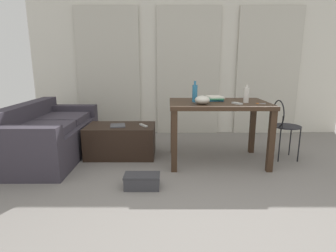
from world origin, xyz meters
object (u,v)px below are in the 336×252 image
Objects in this scene: tv_remote_on_table at (238,103)px; shoebox at (143,181)px; bottle_far at (195,93)px; craft_table at (219,111)px; couch at (49,136)px; wire_chair at (283,122)px; coffee_table at (122,141)px; bottle_near at (247,95)px; book_stack at (214,98)px; scissors at (260,103)px; bowl at (203,100)px; tv_remote_primary at (144,125)px; magazine at (118,125)px.

tv_remote_on_table is 0.38× the size of shoebox.
craft_table is at bearing 3.38° from bottle_far.
wire_chair is at bearing -1.07° from couch.
tv_remote_on_table is (2.47, -0.36, 0.50)m from couch.
couch is at bearing -176.24° from coffee_table.
bottle_far is at bearing -5.05° from couch.
bottle_far is at bearing 175.49° from bottle_near.
book_stack is at bearing 93.91° from tv_remote_on_table.
wire_chair is 0.56m from scissors.
bottle_near is at bearing 146.95° from scissors.
bottle_near is 0.83× the size of bottle_far.
wire_chair is 5.70× the size of tv_remote_on_table.
coffee_table is at bearing 110.51° from shoebox.
bottle_far is (1.98, -0.17, 0.60)m from couch.
tv_remote_on_table is (0.42, 0.00, -0.04)m from bowl.
coffee_table is 1.40m from craft_table.
bottle_far is (-1.19, -0.12, 0.40)m from wire_chair.
shoebox is at bearing -69.49° from coffee_table.
tv_remote_primary is 0.80× the size of magazine.
couch is 0.99m from coffee_table.
wire_chair is 2.06m from shoebox.
scissors is (0.78, -0.14, -0.11)m from bottle_far.
couch is at bearing 144.75° from shoebox.
scissors is 1.69m from shoebox.
magazine is (-1.10, 0.39, -0.40)m from bowl.
wire_chair reaches higher than coffee_table.
bottle_near reaches higher than magazine.
craft_table is 4.16× the size of book_stack.
book_stack is (2.25, -0.01, 0.52)m from couch.
bowl is at bearing -176.29° from scissors.
book_stack is at bearing -0.20° from couch.
bowl is (-0.56, -0.14, -0.05)m from bottle_near.
craft_table is at bearing -9.65° from coffee_table.
bottle_near is 0.20m from scissors.
bottle_far reaches higher than craft_table.
magazine is at bearing 178.48° from book_stack.
couch is 2.82m from scissors.
bottle_far is at bearing -13.55° from coffee_table.
coffee_table is at bearing 40.52° from magazine.
couch is 9.73× the size of bowl.
bottle_far is 1.30m from shoebox.
wire_chair is 2.69× the size of book_stack.
bottle_near is (2.61, -0.22, 0.59)m from couch.
magazine is 0.63× the size of shoebox.
scissors is 1.87m from magazine.
shoebox is (-1.24, -0.74, -0.81)m from bottle_near.
bowl is 1.19m from shoebox.
tv_remote_primary is (-0.68, 0.20, -0.46)m from bottle_far.
coffee_table is at bearing 176.76° from wire_chair.
tv_remote_on_table is at bearing -8.31° from couch.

